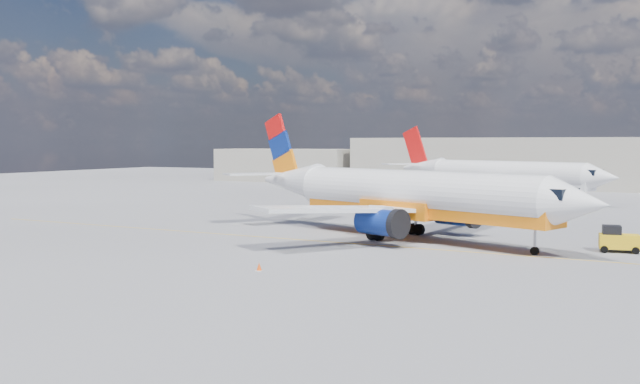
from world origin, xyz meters
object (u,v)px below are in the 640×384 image
at_px(main_jet, 406,195).
at_px(gse_tug, 618,240).
at_px(second_jet, 501,175).
at_px(traffic_cone, 259,267).

height_order(main_jet, gse_tug, main_jet).
height_order(second_jet, gse_tug, second_jet).
bearing_deg(main_jet, gse_tug, 20.51).
xyz_separation_m(second_jet, traffic_cone, (-0.59, -54.99, -2.93)).
bearing_deg(traffic_cone, gse_tug, 44.15).
relative_size(main_jet, gse_tug, 12.22).
bearing_deg(traffic_cone, second_jet, 89.38).
xyz_separation_m(main_jet, second_jet, (-1.93, 38.44, -0.14)).
xyz_separation_m(gse_tug, traffic_cone, (-17.33, -16.83, -0.60)).
distance_m(gse_tug, traffic_cone, 24.16).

